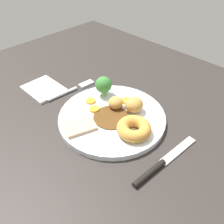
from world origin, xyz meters
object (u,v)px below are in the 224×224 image
Objects in this scene: carrot_coin_front at (91,101)px; carrot_coin_side at (126,101)px; yorkshire_pudding at (134,128)px; broccoli_floret at (104,85)px; carrot_coin_back at (94,109)px; knife at (160,164)px; meat_slice_main at (80,126)px; roast_potato_left at (115,103)px; dinner_plate at (112,117)px; roast_potato_right at (135,105)px; fork at (73,90)px; folded_napkin at (44,89)px.

carrot_coin_front is 1.02× the size of carrot_coin_side.
broccoli_floret is (-15.33, 5.34, 1.78)cm from yorkshire_pudding.
carrot_coin_front is 9.40cm from carrot_coin_side.
carrot_coin_back is 21.46cm from knife.
roast_potato_left is at bearing 85.57° from meat_slice_main.
knife is (9.15, -2.22, -2.31)cm from yorkshire_pudding.
roast_potato_left is at bearing 23.68° from carrot_coin_front.
carrot_coin_back is at bearing -63.36° from broccoli_floret.
dinner_plate is 10.03× the size of carrot_coin_front.
knife is at bearing -10.40° from dinner_plate.
roast_potato_left is at bearing -94.47° from carrot_coin_side.
knife is (13.99, -8.09, -2.87)cm from roast_potato_right.
carrot_coin_side reaches higher than dinner_plate.
roast_potato_right is 0.84× the size of broccoli_floret.
dinner_plate is 4.79× the size of broccoli_floret.
dinner_plate is at bearing 74.54° from meat_slice_main.
carrot_coin_side reaches higher than fork.
yorkshire_pudding is 2.98× the size of carrot_coin_front.
folded_napkin is (-30.86, -4.06, -2.36)cm from yorkshire_pudding.
folded_napkin is at bearing 136.89° from fork.
roast_potato_right reaches higher than meat_slice_main.
broccoli_floret is 0.36× the size of fork.
meat_slice_main reaches higher than folded_napkin.
roast_potato_left reaches higher than knife.
knife is at bearing -17.54° from roast_potato_left.
roast_potato_left is (-1.44, 2.69, 2.25)cm from dinner_plate.
carrot_coin_back reaches higher than fork.
roast_potato_left is 0.25× the size of fork.
carrot_coin_side is at bearing 99.96° from dinner_plate.
fork is at bearing 148.11° from meat_slice_main.
meat_slice_main reaches higher than carrot_coin_side.
carrot_coin_back is (3.31, -1.62, 0.07)cm from carrot_coin_front.
meat_slice_main is 1.87× the size of roast_potato_left.
roast_potato_left is 1.48× the size of carrot_coin_back.
fork is (-9.26, -3.68, -4.15)cm from broccoli_floret.
folded_napkin is (-15.52, -9.41, -4.14)cm from broccoli_floret.
meat_slice_main reaches higher than carrot_coin_front.
yorkshire_pudding is 1.42× the size of broccoli_floret.
fork is at bearing 174.42° from carrot_coin_front.
carrot_coin_front is 0.14× the size of knife.
carrot_coin_back is 18.95cm from folded_napkin.
carrot_coin_back is at bearing -159.10° from dinner_plate.
roast_potato_right is at bearing 20.90° from folded_napkin.
carrot_coin_front is 0.48× the size of broccoli_floret.
meat_slice_main is at bearing -105.46° from dinner_plate.
broccoli_floret is at bearing 87.38° from carrot_coin_front.
roast_potato_right reaches higher than carrot_coin_front.
roast_potato_left is 4.92cm from roast_potato_right.
roast_potato_right is 28.01cm from folded_napkin.
meat_slice_main is 21.15cm from folded_napkin.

